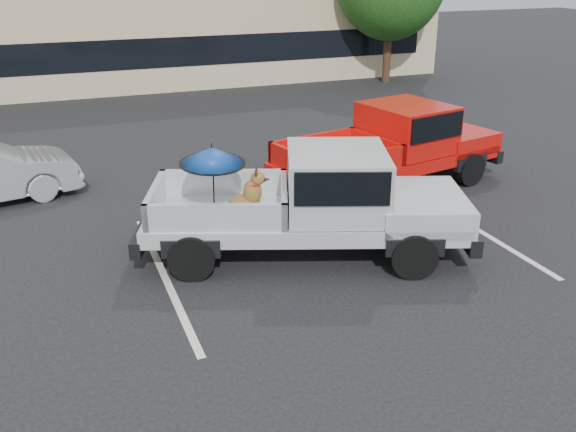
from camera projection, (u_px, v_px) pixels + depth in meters
name	position (u px, v px, depth m)	size (l,w,h in m)	color
ground	(384.00, 300.00, 9.85)	(90.00, 90.00, 0.00)	black
stripe_left	(164.00, 276.00, 10.56)	(0.12, 5.00, 0.01)	silver
stripe_right	(469.00, 224.00, 12.58)	(0.12, 5.00, 0.01)	silver
silver_pickup	(322.00, 198.00, 10.97)	(6.02, 3.82, 2.06)	black
red_pickup	(400.00, 142.00, 14.39)	(5.86, 3.04, 1.84)	black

